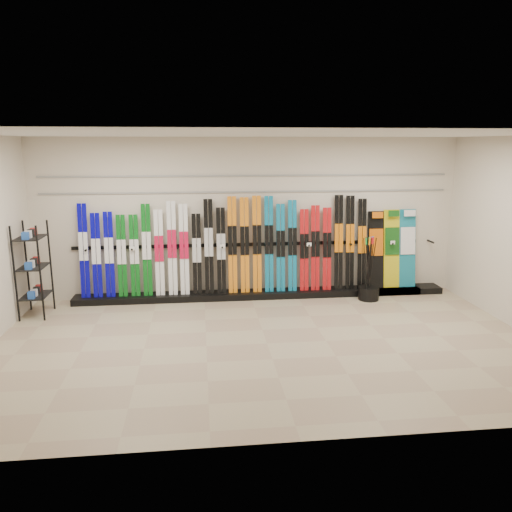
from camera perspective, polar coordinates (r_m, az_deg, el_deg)
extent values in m
plane|color=tan|center=(7.45, 1.26, -9.96)|extent=(8.00, 8.00, 0.00)
plane|color=beige|center=(9.46, -0.72, 4.34)|extent=(8.00, 0.00, 8.00)
plane|color=silver|center=(6.88, 1.39, 13.78)|extent=(8.00, 8.00, 0.00)
cube|color=black|center=(9.59, 0.77, -4.37)|extent=(8.00, 0.40, 0.12)
cube|color=#0704A1|center=(9.56, -19.09, 0.55)|extent=(0.17, 0.19, 1.71)
cube|color=#0704A1|center=(9.52, -17.77, 0.06)|extent=(0.17, 0.17, 1.54)
cube|color=#0704A1|center=(9.48, -16.43, 0.15)|extent=(0.17, 0.17, 1.56)
cube|color=#0B5A16|center=(9.45, -15.09, 0.01)|extent=(0.17, 0.17, 1.50)
cube|color=#0B5A16|center=(9.41, -13.71, 0.04)|extent=(0.17, 0.17, 1.50)
cube|color=#0B5A16|center=(9.38, -12.37, 0.66)|extent=(0.17, 0.19, 1.69)
cube|color=white|center=(9.36, -11.00, 0.36)|extent=(0.17, 0.18, 1.58)
cube|color=white|center=(9.34, -9.57, 0.86)|extent=(0.17, 0.19, 1.74)
cube|color=white|center=(9.33, -8.22, 0.73)|extent=(0.17, 0.19, 1.68)
cube|color=black|center=(9.34, -6.78, 0.21)|extent=(0.17, 0.17, 1.50)
cube|color=black|center=(9.32, -5.42, 1.05)|extent=(0.17, 0.19, 1.76)
cube|color=black|center=(9.34, -4.01, 0.60)|extent=(0.17, 0.18, 1.61)
cube|color=orange|center=(9.34, -2.71, 1.25)|extent=(0.17, 0.20, 1.81)
cube|color=orange|center=(9.36, -1.30, 1.23)|extent=(0.17, 0.20, 1.79)
cube|color=orange|center=(9.38, 0.11, 1.34)|extent=(0.17, 0.20, 1.82)
cube|color=#0E6D97|center=(9.41, 1.49, 1.34)|extent=(0.17, 0.20, 1.81)
cube|color=#0E6D97|center=(9.45, 2.83, 0.92)|extent=(0.17, 0.18, 1.66)
cube|color=#0E6D97|center=(9.48, 4.18, 1.16)|extent=(0.17, 0.19, 1.73)
cube|color=#B31216|center=(9.54, 5.53, 0.66)|extent=(0.17, 0.17, 1.55)
cube|color=#B31216|center=(9.58, 6.79, 0.90)|extent=(0.17, 0.18, 1.62)
cube|color=#B31216|center=(9.64, 8.11, 0.79)|extent=(0.17, 0.18, 1.58)
cube|color=black|center=(9.68, 9.42, 1.52)|extent=(0.17, 0.20, 1.81)
cube|color=black|center=(9.75, 10.68, 1.49)|extent=(0.17, 0.20, 1.80)
cube|color=black|center=(9.82, 12.01, 1.34)|extent=(0.17, 0.19, 1.74)
cube|color=black|center=(9.98, 13.52, 0.70)|extent=(0.31, 0.23, 1.49)
cube|color=gold|center=(10.09, 15.23, 0.81)|extent=(0.31, 0.23, 1.51)
cube|color=#14728C|center=(10.21, 16.90, 0.85)|extent=(0.33, 0.23, 1.51)
cube|color=black|center=(9.20, -24.10, -1.45)|extent=(0.40, 0.60, 1.60)
cylinder|color=black|center=(9.65, 12.75, -4.17)|extent=(0.38, 0.38, 0.25)
cylinder|color=black|center=(9.49, 13.07, -1.44)|extent=(0.13, 0.06, 1.18)
cylinder|color=black|center=(9.40, 12.69, -1.56)|extent=(0.07, 0.03, 1.18)
cylinder|color=black|center=(9.60, 13.06, -1.28)|extent=(0.02, 0.09, 1.18)
cylinder|color=black|center=(9.50, 12.71, -1.40)|extent=(0.14, 0.16, 1.17)
cylinder|color=black|center=(9.50, 12.94, -1.41)|extent=(0.03, 0.06, 1.18)
cylinder|color=black|center=(9.49, 12.76, -1.42)|extent=(0.11, 0.12, 1.17)
cylinder|color=black|center=(9.55, 12.87, -1.34)|extent=(0.08, 0.14, 1.17)
cylinder|color=black|center=(9.42, 12.33, -1.51)|extent=(0.11, 0.03, 1.18)
cube|color=gray|center=(9.38, -0.72, 7.35)|extent=(7.60, 0.02, 0.03)
cube|color=gray|center=(9.36, -0.73, 9.18)|extent=(7.60, 0.02, 0.03)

